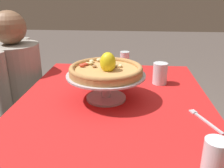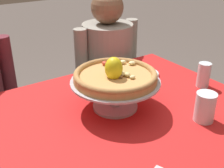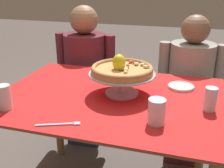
# 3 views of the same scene
# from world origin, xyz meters

# --- Properties ---
(dining_table) EXTENTS (1.26, 0.91, 0.77)m
(dining_table) POSITION_xyz_m (0.00, 0.00, 0.66)
(dining_table) COLOR olive
(dining_table) RESTS_ON ground
(pizza_stand) EXTENTS (0.37, 0.37, 0.13)m
(pizza_stand) POSITION_xyz_m (0.06, 0.04, 0.85)
(pizza_stand) COLOR #B7B7C1
(pizza_stand) RESTS_ON dining_table
(pizza) EXTENTS (0.34, 0.34, 0.11)m
(pizza) POSITION_xyz_m (0.06, 0.04, 0.92)
(pizza) COLOR tan
(pizza) RESTS_ON pizza_stand
(water_glass_side_right) EXTENTS (0.06, 0.06, 0.12)m
(water_glass_side_right) POSITION_xyz_m (0.52, -0.03, 0.82)
(water_glass_side_right) COLOR silver
(water_glass_side_right) RESTS_ON dining_table
(water_glass_front_left) EXTENTS (0.07, 0.07, 0.13)m
(water_glass_front_left) POSITION_xyz_m (-0.46, -0.31, 0.82)
(water_glass_front_left) COLOR silver
(water_glass_front_left) RESTS_ON dining_table
(water_glass_front_right) EXTENTS (0.08, 0.08, 0.12)m
(water_glass_front_right) POSITION_xyz_m (0.29, -0.24, 0.82)
(water_glass_front_right) COLOR white
(water_glass_front_right) RESTS_ON dining_table
(side_plate) EXTENTS (0.15, 0.15, 0.02)m
(side_plate) POSITION_xyz_m (0.37, 0.23, 0.78)
(side_plate) COLOR silver
(side_plate) RESTS_ON dining_table
(dinner_fork) EXTENTS (0.19, 0.09, 0.01)m
(dinner_fork) POSITION_xyz_m (-0.12, -0.37, 0.77)
(dinner_fork) COLOR #B7B7C1
(dinner_fork) RESTS_ON dining_table
(diner_right) EXTENTS (0.48, 0.34, 1.15)m
(diner_right) POSITION_xyz_m (0.43, 0.66, 0.55)
(diner_right) COLOR maroon
(diner_right) RESTS_ON ground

